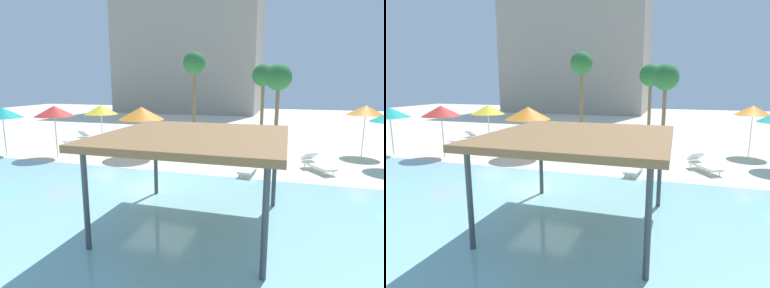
{
  "view_description": "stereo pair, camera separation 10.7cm",
  "coord_description": "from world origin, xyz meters",
  "views": [
    {
      "loc": [
        4.87,
        -11.6,
        4.05
      ],
      "look_at": [
        0.74,
        2.0,
        1.3
      ],
      "focal_mm": 29.69,
      "sensor_mm": 36.0,
      "label": 1
    },
    {
      "loc": [
        4.97,
        -11.57,
        4.05
      ],
      "look_at": [
        0.74,
        2.0,
        1.3
      ],
      "focal_mm": 29.69,
      "sensor_mm": 36.0,
      "label": 2
    }
  ],
  "objects": [
    {
      "name": "ground_plane",
      "position": [
        0.0,
        0.0,
        0.0
      ],
      "size": [
        80.0,
        80.0,
        0.0
      ],
      "primitive_type": "plane",
      "color": "beige"
    },
    {
      "name": "lagoon_water",
      "position": [
        0.0,
        -5.25,
        0.02
      ],
      "size": [
        44.0,
        13.5,
        0.04
      ],
      "primitive_type": "cube",
      "color": "#8CC6CC",
      "rests_on": "ground"
    },
    {
      "name": "shade_pavilion",
      "position": [
        2.45,
        -3.39,
        2.54
      ],
      "size": [
        4.88,
        4.88,
        2.68
      ],
      "color": "#42474C",
      "rests_on": "ground"
    },
    {
      "name": "beach_umbrella_red_1",
      "position": [
        -7.31,
        2.72,
        2.53
      ],
      "size": [
        2.07,
        2.07,
        2.82
      ],
      "color": "silver",
      "rests_on": "ground"
    },
    {
      "name": "beach_umbrella_orange_2",
      "position": [
        8.99,
        8.08,
        2.55
      ],
      "size": [
        1.97,
        1.97,
        2.82
      ],
      "color": "silver",
      "rests_on": "ground"
    },
    {
      "name": "beach_umbrella_yellow_3",
      "position": [
        -6.76,
        6.36,
        2.34
      ],
      "size": [
        2.14,
        2.14,
        2.63
      ],
      "color": "silver",
      "rests_on": "ground"
    },
    {
      "name": "beach_umbrella_orange_4",
      "position": [
        -2.82,
        4.18,
        2.41
      ],
      "size": [
        2.49,
        2.49,
        2.76
      ],
      "color": "silver",
      "rests_on": "ground"
    },
    {
      "name": "beach_umbrella_teal_6",
      "position": [
        -10.36,
        2.19,
        2.42
      ],
      "size": [
        2.12,
        2.12,
        2.71
      ],
      "color": "silver",
      "rests_on": "ground"
    },
    {
      "name": "lounge_chair_0",
      "position": [
        3.29,
        2.47,
        0.33
      ],
      "size": [
        0.75,
        1.94,
        0.74
      ],
      "rotation": [
        0.0,
        0.0,
        -1.65
      ],
      "color": "white",
      "rests_on": "ground"
    },
    {
      "name": "lounge_chair_1",
      "position": [
        6.25,
        3.86,
        0.33
      ],
      "size": [
        1.52,
        1.92,
        0.74
      ],
      "rotation": [
        0.0,
        0.0,
        -1.0
      ],
      "color": "white",
      "rests_on": "ground"
    },
    {
      "name": "lounge_chair_2",
      "position": [
        -8.8,
        6.51,
        0.33
      ],
      "size": [
        0.96,
        1.98,
        0.74
      ],
      "rotation": [
        0.0,
        0.0,
        -1.77
      ],
      "color": "white",
      "rests_on": "ground"
    },
    {
      "name": "palm_tree_1",
      "position": [
        4.06,
        12.36,
        4.33
      ],
      "size": [
        1.9,
        1.9,
        5.39
      ],
      "color": "brown",
      "rests_on": "ground"
    },
    {
      "name": "palm_tree_2",
      "position": [
        2.69,
        16.41,
        4.55
      ],
      "size": [
        1.9,
        1.9,
        5.62
      ],
      "color": "brown",
      "rests_on": "ground"
    },
    {
      "name": "palm_tree_3",
      "position": [
        -2.9,
        14.63,
        5.5
      ],
      "size": [
        1.9,
        1.9,
        6.62
      ],
      "color": "brown",
      "rests_on": "ground"
    },
    {
      "name": "hotel_block_0",
      "position": [
        -8.84,
        33.08,
        8.92
      ],
      "size": [
        19.36,
        11.38,
        17.84
      ],
      "primitive_type": "cube",
      "color": "#9E9384",
      "rests_on": "ground"
    }
  ]
}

